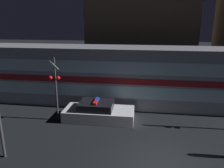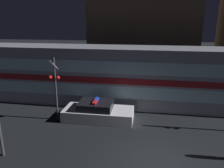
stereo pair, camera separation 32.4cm
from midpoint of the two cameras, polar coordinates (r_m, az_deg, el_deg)
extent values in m
plane|color=black|center=(10.11, 12.44, -19.76)|extent=(120.00, 120.00, 0.00)
cube|color=gray|center=(15.81, 3.59, 2.16)|extent=(22.83, 3.09, 4.13)
cube|color=maroon|center=(14.32, 2.89, 0.69)|extent=(22.37, 0.03, 0.41)
cube|color=silver|center=(14.53, 2.85, -2.14)|extent=(21.68, 0.02, 0.83)
cube|color=silver|center=(14.10, 2.95, 4.26)|extent=(21.68, 0.02, 0.83)
cube|color=silver|center=(13.62, -2.83, -7.83)|extent=(4.28, 1.90, 0.68)
cube|color=black|center=(13.44, -3.58, -5.57)|extent=(2.07, 1.64, 0.45)
cube|color=red|center=(13.09, -3.86, -4.85)|extent=(0.21, 0.55, 0.12)
cube|color=blue|center=(13.59, -3.35, -4.03)|extent=(0.21, 0.55, 0.12)
cylinder|color=#2D2D33|center=(13.40, -13.78, -1.42)|extent=(0.11, 0.11, 3.88)
sphere|color=red|center=(13.18, -15.16, 1.70)|extent=(0.22, 0.22, 0.22)
sphere|color=red|center=(12.99, -13.24, 1.63)|extent=(0.22, 0.22, 0.22)
cube|color=white|center=(12.98, -14.34, 4.70)|extent=(0.58, 0.03, 0.58)
cube|color=brown|center=(24.93, 8.50, 13.63)|extent=(11.08, 6.42, 9.75)
camera|label=1|loc=(0.16, -89.36, 0.18)|focal=35.00mm
camera|label=2|loc=(0.16, 90.64, -0.18)|focal=35.00mm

